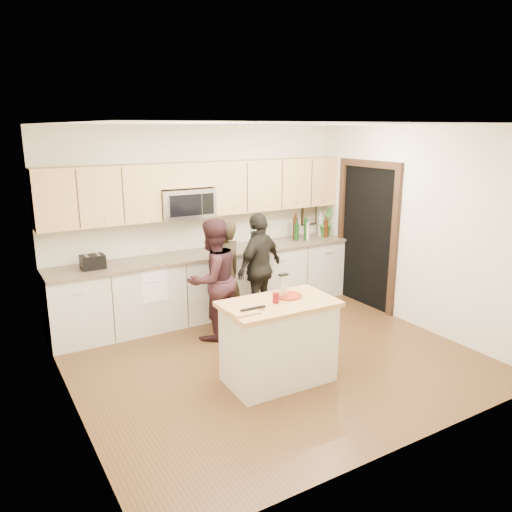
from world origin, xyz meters
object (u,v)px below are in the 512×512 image
island (279,341)px  woman_right (260,268)px  woman_left (225,275)px  woman_center (213,280)px  toaster (93,262)px

island → woman_right: woman_right is taller
island → woman_right: size_ratio=0.79×
woman_left → woman_center: (-0.26, -0.17, 0.02)m
toaster → woman_left: (1.56, -0.57, -0.27)m
woman_left → woman_right: (0.56, 0.03, 0.02)m
island → toaster: size_ratio=4.22×
island → woman_center: (-0.09, 1.40, 0.33)m
woman_left → woman_right: size_ratio=0.98×
woman_center → woman_right: 0.84m
toaster → woman_center: size_ratio=0.18×
toaster → woman_right: woman_right is taller
woman_right → island: bearing=42.3°
island → toaster: toaster is taller
island → woman_right: bearing=67.1°
toaster → woman_right: bearing=-14.3°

